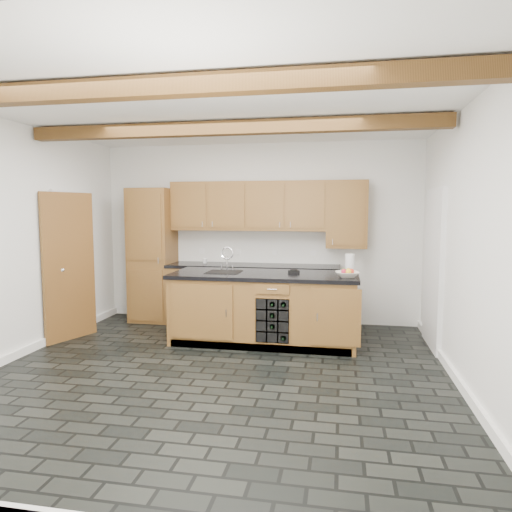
# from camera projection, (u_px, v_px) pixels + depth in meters

# --- Properties ---
(ground) EXTENTS (5.00, 5.00, 0.00)m
(ground) POSITION_uv_depth(u_px,v_px,m) (217.00, 374.00, 4.92)
(ground) COLOR black
(ground) RESTS_ON ground
(room_shell) EXTENTS (5.01, 5.00, 5.00)m
(room_shell) POSITION_uv_depth(u_px,v_px,m) (221.00, 231.00, 5.30)
(room_shell) COLOR white
(room_shell) RESTS_ON ground
(back_cabinetry) EXTENTS (3.65, 0.62, 2.20)m
(back_cabinetry) POSITION_uv_depth(u_px,v_px,m) (231.00, 261.00, 7.08)
(back_cabinetry) COLOR brown
(back_cabinetry) RESTS_ON ground
(island) EXTENTS (2.48, 0.96, 0.93)m
(island) POSITION_uv_depth(u_px,v_px,m) (264.00, 308.00, 6.07)
(island) COLOR brown
(island) RESTS_ON ground
(faucet) EXTENTS (0.45, 0.40, 0.34)m
(faucet) POSITION_uv_depth(u_px,v_px,m) (224.00, 269.00, 6.17)
(faucet) COLOR black
(faucet) RESTS_ON island
(kitchen_scale) EXTENTS (0.17, 0.11, 0.05)m
(kitchen_scale) POSITION_uv_depth(u_px,v_px,m) (294.00, 271.00, 6.04)
(kitchen_scale) COLOR black
(kitchen_scale) RESTS_ON island
(fruit_bowl) EXTENTS (0.32, 0.32, 0.07)m
(fruit_bowl) POSITION_uv_depth(u_px,v_px,m) (347.00, 274.00, 5.67)
(fruit_bowl) COLOR beige
(fruit_bowl) RESTS_ON island
(fruit_cluster) EXTENTS (0.16, 0.17, 0.07)m
(fruit_cluster) POSITION_uv_depth(u_px,v_px,m) (347.00, 271.00, 5.66)
(fruit_cluster) COLOR red
(fruit_cluster) RESTS_ON fruit_bowl
(paper_towel) EXTENTS (0.12, 0.12, 0.25)m
(paper_towel) POSITION_uv_depth(u_px,v_px,m) (350.00, 263.00, 6.12)
(paper_towel) COLOR white
(paper_towel) RESTS_ON island
(mug) EXTENTS (0.10, 0.10, 0.08)m
(mug) POSITION_uv_depth(u_px,v_px,m) (205.00, 261.00, 7.16)
(mug) COLOR white
(mug) RESTS_ON back_cabinetry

